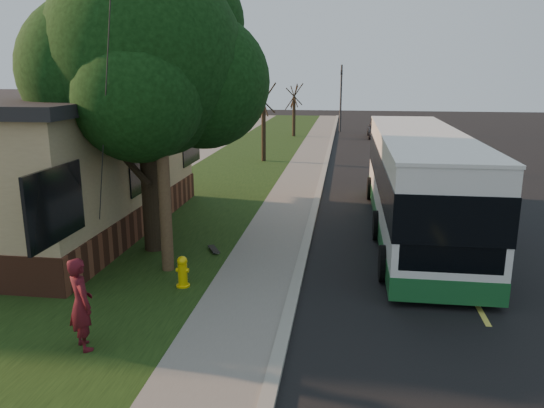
{
  "coord_description": "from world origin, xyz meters",
  "views": [
    {
      "loc": [
        1.06,
        -11.13,
        4.93
      ],
      "look_at": [
        -0.85,
        2.47,
        1.5
      ],
      "focal_mm": 35.0,
      "sensor_mm": 36.0,
      "label": 1
    }
  ],
  "objects": [
    {
      "name": "bare_tree_far",
      "position": [
        -3.0,
        30.0,
        2.0
      ],
      "size": [
        1.38,
        1.21,
        4.03
      ],
      "color": "black",
      "rests_on": "grass_verge"
    },
    {
      "name": "skateboard_main",
      "position": [
        -2.5,
        2.53,
        0.12
      ],
      "size": [
        0.5,
        0.73,
        0.07
      ],
      "color": "black",
      "rests_on": "grass_verge"
    },
    {
      "name": "curb",
      "position": [
        0.0,
        10.0,
        0.06
      ],
      "size": [
        0.25,
        80.0,
        0.12
      ],
      "primitive_type": "cube",
      "color": "gray",
      "rests_on": "ground"
    },
    {
      "name": "road",
      "position": [
        4.0,
        10.0,
        0.01
      ],
      "size": [
        8.0,
        80.0,
        0.01
      ],
      "primitive_type": "cube",
      "color": "black",
      "rests_on": "ground"
    },
    {
      "name": "dumpster",
      "position": [
        -7.32,
        6.59,
        0.75
      ],
      "size": [
        1.86,
        1.61,
        1.42
      ],
      "color": "black",
      "rests_on": "building_lot"
    },
    {
      "name": "sidewalk",
      "position": [
        -1.0,
        10.0,
        0.04
      ],
      "size": [
        2.0,
        80.0,
        0.08
      ],
      "primitive_type": "cube",
      "color": "slate",
      "rests_on": "ground"
    },
    {
      "name": "skateboarder",
      "position": [
        -3.52,
        -2.99,
        0.93
      ],
      "size": [
        0.74,
        0.73,
        1.72
      ],
      "primitive_type": "imported",
      "rotation": [
        0.0,
        0.0,
        2.37
      ],
      "color": "#4A0E17",
      "rests_on": "grass_verge"
    },
    {
      "name": "grass_verge",
      "position": [
        -4.5,
        10.0,
        0.04
      ],
      "size": [
        5.0,
        80.0,
        0.07
      ],
      "primitive_type": "cube",
      "color": "black",
      "rests_on": "ground"
    },
    {
      "name": "bare_tree_near",
      "position": [
        -3.5,
        18.0,
        2.15
      ],
      "size": [
        1.38,
        1.21,
        4.31
      ],
      "color": "black",
      "rests_on": "grass_verge"
    },
    {
      "name": "transit_bus",
      "position": [
        3.29,
        5.41,
        1.69
      ],
      "size": [
        2.7,
        11.69,
        3.17
      ],
      "color": "silver",
      "rests_on": "ground"
    },
    {
      "name": "fire_hydrant",
      "position": [
        -2.6,
        0.0,
        0.43
      ],
      "size": [
        0.32,
        0.32,
        0.74
      ],
      "color": "yellow",
      "rests_on": "grass_verge"
    },
    {
      "name": "distant_car",
      "position": [
        3.53,
        30.52,
        0.72
      ],
      "size": [
        1.72,
        4.23,
        1.44
      ],
      "primitive_type": "imported",
      "rotation": [
        0.0,
        0.0,
        0.01
      ],
      "color": "black",
      "rests_on": "ground"
    },
    {
      "name": "leafy_tree",
      "position": [
        -4.17,
        2.65,
        5.17
      ],
      "size": [
        6.3,
        6.0,
        7.8
      ],
      "color": "black",
      "rests_on": "grass_verge"
    },
    {
      "name": "utility_pole",
      "position": [
        -3.31,
        0.99,
        4.63
      ],
      "size": [
        2.86,
        3.21,
        9.07
      ],
      "color": "#473321",
      "rests_on": "ground"
    },
    {
      "name": "ground",
      "position": [
        0.0,
        0.0,
        0.0
      ],
      "size": [
        120.0,
        120.0,
        0.0
      ],
      "primitive_type": "plane",
      "color": "black",
      "rests_on": "ground"
    },
    {
      "name": "traffic_signal",
      "position": [
        0.5,
        34.0,
        3.16
      ],
      "size": [
        0.18,
        0.22,
        5.5
      ],
      "color": "#2D2D30",
      "rests_on": "ground"
    }
  ]
}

